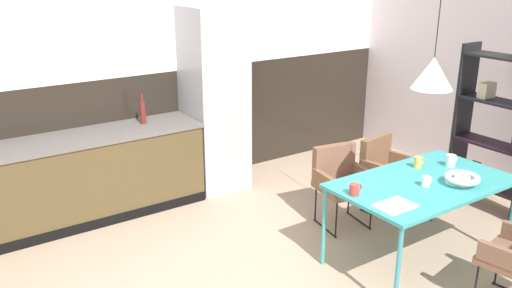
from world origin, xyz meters
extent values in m
cube|color=black|center=(0.00, 2.75, 0.67)|extent=(6.55, 0.12, 1.34)
cube|color=white|center=(0.00, 2.75, 2.02)|extent=(6.55, 0.12, 1.34)
cube|color=brown|center=(-1.50, 2.39, 0.42)|extent=(3.25, 0.60, 0.84)
cube|color=#625C5A|center=(-1.50, 2.39, 0.86)|extent=(3.28, 0.63, 0.04)
cube|color=black|center=(-1.50, 2.09, 0.05)|extent=(3.25, 0.01, 0.10)
cube|color=#ADAFB2|center=(0.45, 2.39, 1.03)|extent=(0.61, 0.60, 2.06)
cube|color=teal|center=(1.06, -0.05, 0.74)|extent=(1.53, 0.90, 0.03)
cylinder|color=teal|center=(0.34, 0.36, 0.36)|extent=(0.04, 0.04, 0.72)
cylinder|color=teal|center=(1.79, 0.36, 0.36)|extent=(0.04, 0.04, 0.72)
cylinder|color=teal|center=(0.34, -0.46, 0.36)|extent=(0.04, 0.04, 0.72)
cylinder|color=teal|center=(1.79, -0.46, 0.36)|extent=(0.04, 0.04, 0.72)
cube|color=brown|center=(0.98, 0.80, 0.41)|extent=(0.55, 0.53, 0.06)
cube|color=brown|center=(1.01, 0.99, 0.61)|extent=(0.46, 0.15, 0.35)
cube|color=brown|center=(1.19, 0.76, 0.51)|extent=(0.12, 0.42, 0.14)
cube|color=brown|center=(0.76, 0.83, 0.51)|extent=(0.12, 0.42, 0.14)
cylinder|color=black|center=(1.14, 0.58, 0.19)|extent=(0.02, 0.02, 0.38)
cylinder|color=black|center=(0.75, 0.64, 0.19)|extent=(0.02, 0.02, 0.38)
cylinder|color=black|center=(1.20, 0.95, 0.19)|extent=(0.02, 0.02, 0.38)
cylinder|color=black|center=(0.81, 1.02, 0.19)|extent=(0.02, 0.02, 0.38)
cylinder|color=black|center=(1.17, 0.76, 0.01)|extent=(0.08, 0.41, 0.02)
cylinder|color=black|center=(0.78, 0.83, 0.01)|extent=(0.08, 0.41, 0.02)
cube|color=brown|center=(0.92, -0.93, 0.50)|extent=(0.12, 0.42, 0.14)
cylinder|color=black|center=(0.90, -0.74, 0.18)|extent=(0.02, 0.02, 0.37)
cylinder|color=black|center=(1.30, -0.67, 0.18)|extent=(0.02, 0.02, 0.37)
cube|color=brown|center=(1.60, 0.77, 0.41)|extent=(0.55, 0.53, 0.06)
cube|color=brown|center=(1.57, 0.97, 0.61)|extent=(0.46, 0.15, 0.34)
cube|color=brown|center=(1.82, 0.80, 0.51)|extent=(0.12, 0.42, 0.14)
cube|color=brown|center=(1.38, 0.73, 0.51)|extent=(0.12, 0.42, 0.14)
cylinder|color=black|center=(1.83, 0.61, 0.19)|extent=(0.02, 0.02, 0.38)
cylinder|color=black|center=(1.43, 0.55, 0.19)|extent=(0.02, 0.02, 0.38)
cylinder|color=black|center=(1.77, 0.99, 0.19)|extent=(0.02, 0.02, 0.38)
cylinder|color=black|center=(1.37, 0.92, 0.19)|extent=(0.02, 0.02, 0.38)
cylinder|color=black|center=(1.80, 0.80, 0.01)|extent=(0.08, 0.41, 0.02)
cylinder|color=black|center=(1.40, 0.74, 0.01)|extent=(0.08, 0.41, 0.02)
cylinder|color=silver|center=(1.26, -0.28, 0.79)|extent=(0.13, 0.13, 0.07)
torus|color=silver|center=(1.26, -0.28, 0.81)|extent=(0.29, 0.29, 0.05)
cube|color=white|center=(0.42, -0.25, 0.76)|extent=(0.15, 0.21, 0.01)
cube|color=white|center=(0.57, -0.25, 0.76)|extent=(0.15, 0.21, 0.01)
cube|color=beige|center=(0.49, -0.25, 0.77)|extent=(0.01, 0.22, 0.00)
cylinder|color=gold|center=(1.27, 0.18, 0.80)|extent=(0.07, 0.07, 0.10)
torus|color=gold|center=(1.31, 0.18, 0.81)|extent=(0.07, 0.01, 0.07)
cylinder|color=white|center=(0.99, -0.13, 0.79)|extent=(0.07, 0.07, 0.09)
torus|color=white|center=(1.04, -0.13, 0.80)|extent=(0.06, 0.01, 0.06)
cylinder|color=#B23D33|center=(0.38, 0.07, 0.80)|extent=(0.08, 0.08, 0.09)
torus|color=#B23D33|center=(0.43, 0.07, 0.80)|extent=(0.06, 0.01, 0.06)
cylinder|color=white|center=(1.54, 0.04, 0.81)|extent=(0.08, 0.08, 0.11)
torus|color=white|center=(1.59, 0.04, 0.81)|extent=(0.07, 0.01, 0.07)
cylinder|color=maroon|center=(-0.39, 2.44, 0.99)|extent=(0.06, 0.06, 0.23)
cylinder|color=maroon|center=(-0.39, 2.44, 1.15)|extent=(0.03, 0.03, 0.09)
cube|color=black|center=(2.55, 0.66, 0.85)|extent=(0.30, 0.03, 1.71)
cube|color=black|center=(2.55, 0.27, 0.25)|extent=(0.30, 0.76, 0.02)
cube|color=#262628|center=(2.55, 0.47, 0.35)|extent=(0.18, 0.10, 0.17)
cube|color=black|center=(2.55, 0.27, 0.70)|extent=(0.30, 0.76, 0.02)
cube|color=black|center=(2.55, 0.27, 1.16)|extent=(0.30, 0.76, 0.02)
cube|color=beige|center=(2.55, 0.42, 1.25)|extent=(0.18, 0.10, 0.16)
cube|color=black|center=(2.55, 0.27, 1.61)|extent=(0.30, 0.76, 0.02)
cylinder|color=black|center=(1.06, -0.03, 2.22)|extent=(0.01, 0.01, 0.85)
cone|color=silver|center=(1.06, -0.03, 1.67)|extent=(0.33, 0.33, 0.25)
camera|label=1|loc=(-2.40, -2.66, 2.49)|focal=37.16mm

